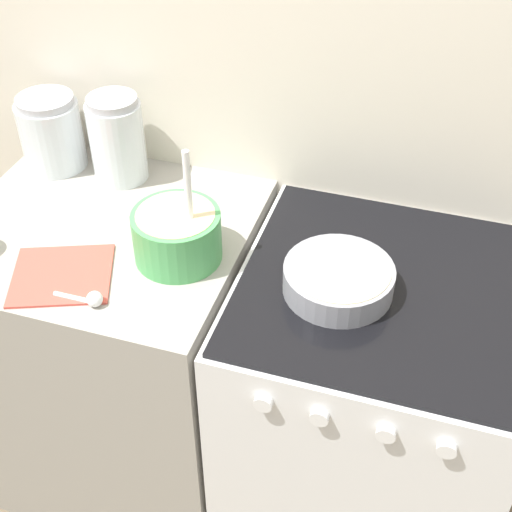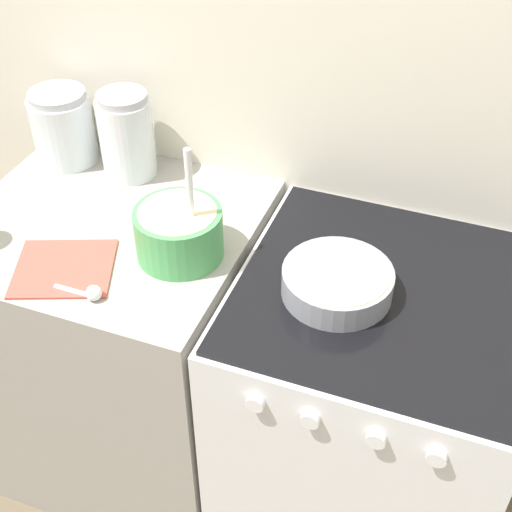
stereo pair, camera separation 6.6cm
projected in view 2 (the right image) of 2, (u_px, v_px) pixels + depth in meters
wall_back at (291, 86)px, 1.77m from camera, size 4.45×0.05×2.40m
countertop_cabinet at (127, 349)px, 2.09m from camera, size 0.72×0.66×0.93m
stove at (365, 418)px, 1.89m from camera, size 0.67×0.68×0.93m
mixing_bowl at (179, 230)px, 1.65m from camera, size 0.21×0.21×0.30m
baking_pan at (337, 281)px, 1.57m from camera, size 0.25×0.25×0.07m
storage_jar_left at (64, 131)px, 1.96m from camera, size 0.17×0.17×0.21m
storage_jar_middle at (127, 140)px, 1.90m from camera, size 0.15×0.15×0.24m
recipe_page at (64, 268)px, 1.65m from camera, size 0.28×0.27×0.01m
measuring_spoon at (89, 293)px, 1.57m from camera, size 0.12×0.04×0.04m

